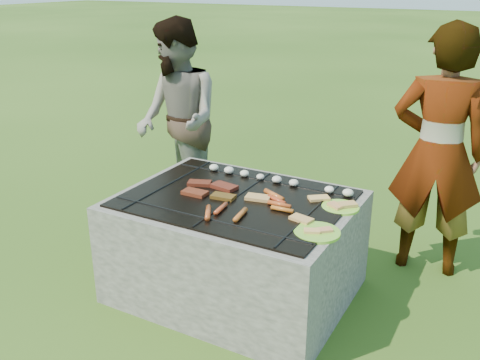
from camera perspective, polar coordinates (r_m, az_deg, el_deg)
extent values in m
plane|color=#284812|center=(3.30, -0.43, -11.70)|extent=(60.00, 60.00, 0.00)
cube|color=#9F968D|center=(3.47, 2.87, -4.30)|extent=(1.30, 0.18, 0.60)
cube|color=gray|center=(2.85, -4.55, -10.48)|extent=(1.30, 0.18, 0.60)
cube|color=#9D948B|center=(3.43, -8.66, -4.89)|extent=(0.18, 0.64, 0.60)
cube|color=#A39A90|center=(2.95, 9.22, -9.48)|extent=(0.18, 0.64, 0.60)
cube|color=black|center=(3.18, -0.44, -8.05)|extent=(0.94, 0.64, 0.48)
sphere|color=#FF5914|center=(3.08, -0.45, -4.47)|extent=(0.10, 0.10, 0.10)
cube|color=black|center=(3.02, -0.46, -1.96)|extent=(1.20, 0.90, 0.01)
cylinder|color=black|center=(3.24, -7.41, -0.36)|extent=(0.01, 0.88, 0.01)
cylinder|color=black|center=(3.02, -0.46, -1.86)|extent=(0.01, 0.88, 0.01)
cylinder|color=black|center=(2.84, 7.50, -3.54)|extent=(0.01, 0.88, 0.01)
cylinder|color=black|center=(2.76, -3.71, -4.11)|extent=(1.18, 0.01, 0.01)
cylinder|color=black|center=(3.28, 2.28, 0.04)|extent=(1.18, 0.01, 0.01)
ellipsoid|color=silver|center=(3.43, -2.80, 1.35)|extent=(0.06, 0.06, 0.04)
ellipsoid|color=beige|center=(3.37, -1.19, 1.06)|extent=(0.06, 0.06, 0.04)
ellipsoid|color=beige|center=(3.32, 0.48, 0.72)|extent=(0.06, 0.06, 0.04)
ellipsoid|color=beige|center=(3.27, 2.19, 0.35)|extent=(0.05, 0.05, 0.03)
ellipsoid|color=beige|center=(3.23, 3.95, 0.07)|extent=(0.06, 0.06, 0.04)
ellipsoid|color=beige|center=(3.19, 5.75, -0.29)|extent=(0.06, 0.06, 0.04)
ellipsoid|color=white|center=(3.11, 9.50, -1.01)|extent=(0.06, 0.06, 0.04)
ellipsoid|color=beige|center=(3.08, 11.45, -1.33)|extent=(0.06, 0.06, 0.04)
cube|color=maroon|center=(3.20, -4.35, -0.33)|extent=(0.16, 0.12, 0.02)
cube|color=maroon|center=(3.14, -1.70, -0.71)|extent=(0.16, 0.11, 0.02)
cube|color=#99381B|center=(3.06, -4.83, -1.36)|extent=(0.14, 0.08, 0.02)
cube|color=brown|center=(3.00, -1.80, -1.78)|extent=(0.14, 0.09, 0.02)
cylinder|color=orange|center=(3.01, 3.65, -1.61)|extent=(0.15, 0.10, 0.03)
cylinder|color=red|center=(2.96, 3.93, -2.13)|extent=(0.13, 0.07, 0.02)
cylinder|color=#C13C1F|center=(2.90, 4.22, -2.61)|extent=(0.13, 0.03, 0.02)
cylinder|color=orange|center=(2.84, 4.53, -3.13)|extent=(0.13, 0.03, 0.02)
cylinder|color=#D24C22|center=(2.84, -2.06, -3.06)|extent=(0.04, 0.14, 0.03)
cylinder|color=orange|center=(2.77, 0.05, -3.71)|extent=(0.05, 0.15, 0.03)
cylinder|color=orange|center=(2.80, -3.43, -3.49)|extent=(0.10, 0.15, 0.03)
cube|color=tan|center=(2.99, 1.94, -1.89)|extent=(0.15, 0.10, 0.02)
cube|color=tan|center=(2.75, 6.56, -4.15)|extent=(0.13, 0.09, 0.02)
cube|color=#EAB877|center=(3.02, 8.41, -1.93)|extent=(0.13, 0.12, 0.02)
cylinder|color=#C7FF3C|center=(2.95, 10.65, -2.89)|extent=(0.24, 0.24, 0.01)
cube|color=tan|center=(2.93, 10.18, -2.69)|extent=(0.10, 0.09, 0.01)
cube|color=#D6B96D|center=(2.95, 11.35, -2.57)|extent=(0.12, 0.12, 0.02)
cylinder|color=#C8EE39|center=(2.65, 8.21, -5.57)|extent=(0.25, 0.25, 0.01)
cube|color=#E8C276|center=(2.63, 7.66, -5.40)|extent=(0.09, 0.07, 0.01)
cube|color=#F0C87A|center=(2.65, 8.99, -5.27)|extent=(0.09, 0.09, 0.01)
imported|color=#A29787|center=(3.45, 20.37, 2.73)|extent=(0.62, 0.45, 1.56)
imported|color=gray|center=(4.07, -6.67, 6.25)|extent=(0.93, 0.90, 1.52)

